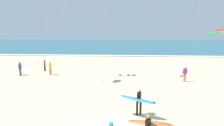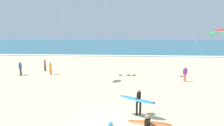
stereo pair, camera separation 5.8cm
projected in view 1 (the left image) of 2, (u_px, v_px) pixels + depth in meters
The scene contains 9 objects.
ocean_water at pixel (122, 44), 67.90m from camera, with size 160.00×60.00×0.08m, color #2D6075.
shoreline_foam at pixel (120, 56), 38.69m from camera, with size 160.00×1.56×0.01m, color white.
surfer_trailing at pixel (138, 100), 11.74m from camera, with size 2.38×1.21×1.71m.
kite_arc_scarlet_near at pixel (219, 32), 18.04m from camera, with size 2.89×3.92×5.40m.
bystander_purple_top at pixel (185, 74), 19.65m from camera, with size 0.49×0.25×1.59m.
bystander_red_top at pixel (45, 65), 24.58m from camera, with size 0.33×0.43×1.59m.
bystander_blue_top at pixel (20, 68), 22.40m from camera, with size 0.23×0.49×1.59m.
bystander_yellow_top at pixel (50, 68), 22.51m from camera, with size 0.22×0.50×1.59m.
beach_ball at pixel (111, 124), 10.61m from camera, with size 0.28×0.28×0.28m, color #2D99DB.
Camera 1 is at (0.71, -9.43, 5.31)m, focal length 30.67 mm.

